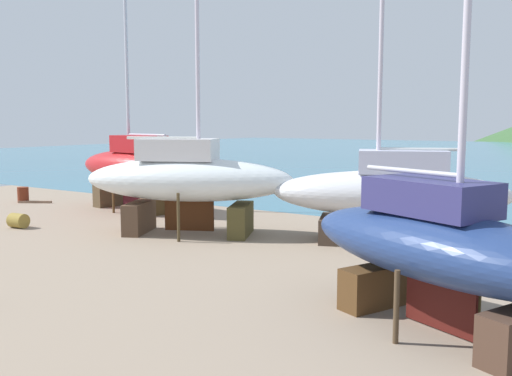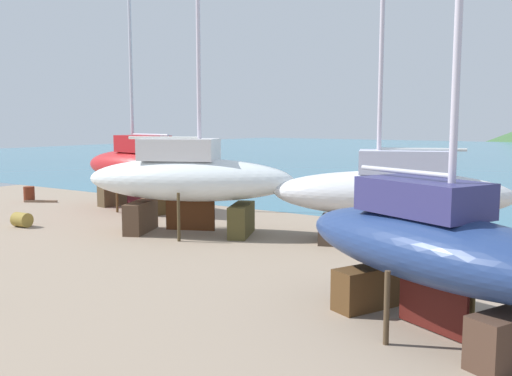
% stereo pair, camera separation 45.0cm
% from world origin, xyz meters
% --- Properties ---
extents(ground_plane, '(44.56, 44.56, 0.00)m').
position_xyz_m(ground_plane, '(0.00, -4.79, 0.00)').
color(ground_plane, gray).
extents(sea_water, '(152.82, 114.95, 0.01)m').
position_xyz_m(sea_water, '(0.00, 63.82, 0.00)').
color(sea_water, teal).
rests_on(sea_water, ground).
extents(sailboat_small_center, '(8.94, 6.05, 15.68)m').
position_xyz_m(sailboat_small_center, '(-0.11, -0.41, 2.25)').
color(sailboat_small_center, '#4B4221').
rests_on(sailboat_small_center, ground).
extents(sailboat_far_slipway, '(9.20, 5.72, 13.11)m').
position_xyz_m(sailboat_far_slipway, '(7.39, 2.35, 1.94)').
color(sailboat_far_slipway, '#453529').
rests_on(sailboat_far_slipway, ground).
extents(sailboat_large_starboard, '(8.62, 3.61, 15.26)m').
position_xyz_m(sailboat_large_starboard, '(-6.49, 2.97, 2.26)').
color(sailboat_large_starboard, brown).
rests_on(sailboat_large_starboard, ground).
extents(sailboat_mid_port, '(7.99, 5.42, 13.17)m').
position_xyz_m(sailboat_mid_port, '(11.33, -5.68, 1.88)').
color(sailboat_mid_port, '#463024').
rests_on(sailboat_mid_port, ground).
extents(worker, '(0.48, 0.48, 1.69)m').
position_xyz_m(worker, '(-4.76, 2.71, 0.88)').
color(worker, orange).
rests_on(worker, ground).
extents(barrel_tipped_right, '(0.82, 0.82, 0.87)m').
position_xyz_m(barrel_tipped_right, '(-13.85, 1.47, 0.43)').
color(barrel_tipped_right, maroon).
rests_on(barrel_tipped_right, ground).
extents(barrel_ochre, '(0.81, 0.69, 0.63)m').
position_xyz_m(barrel_ochre, '(-7.13, -3.41, 0.32)').
color(barrel_ochre, olive).
rests_on(barrel_ochre, ground).
extents(timber_long_fore, '(1.70, 1.11, 0.12)m').
position_xyz_m(timber_long_fore, '(-13.03, 1.65, 0.06)').
color(timber_long_fore, '#7C5E4A').
rests_on(timber_long_fore, ground).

